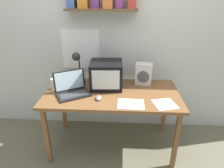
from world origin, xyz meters
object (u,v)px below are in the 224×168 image
object	(u,v)px
corner_desk	(112,97)
desk_lamp	(77,62)
open_notebook	(131,104)
juice_glass	(54,85)
space_heater	(144,74)
crt_monitor	(106,75)
loose_paper_near_laptop	(165,104)
computer_mouse	(99,98)
laptop	(72,88)

from	to	relation	value
corner_desk	desk_lamp	distance (m)	0.59
open_notebook	juice_glass	bearing A→B (deg)	161.37
desk_lamp	space_heater	distance (m)	0.80
space_heater	crt_monitor	bearing A→B (deg)	-157.53
corner_desk	space_heater	world-z (taller)	space_heater
corner_desk	loose_paper_near_laptop	size ratio (longest dim) A/B	5.70
juice_glass	space_heater	bearing A→B (deg)	10.98
corner_desk	open_notebook	world-z (taller)	open_notebook
crt_monitor	space_heater	distance (m)	0.45
crt_monitor	desk_lamp	distance (m)	0.38
crt_monitor	juice_glass	size ratio (longest dim) A/B	2.98
open_notebook	corner_desk	bearing A→B (deg)	128.55
juice_glass	loose_paper_near_laptop	world-z (taller)	juice_glass
corner_desk	crt_monitor	world-z (taller)	crt_monitor
corner_desk	desk_lamp	size ratio (longest dim) A/B	3.80
computer_mouse	desk_lamp	bearing A→B (deg)	126.97
computer_mouse	loose_paper_near_laptop	xyz separation A→B (m)	(0.67, -0.07, -0.01)
corner_desk	open_notebook	xyz separation A→B (m)	(0.20, -0.26, 0.07)
computer_mouse	open_notebook	distance (m)	0.35
desk_lamp	space_heater	size ratio (longest dim) A/B	1.50
desk_lamp	loose_paper_near_laptop	xyz separation A→B (m)	(0.97, -0.46, -0.28)
crt_monitor	corner_desk	bearing A→B (deg)	-64.90
loose_paper_near_laptop	juice_glass	bearing A→B (deg)	167.08
desk_lamp	computer_mouse	world-z (taller)	desk_lamp
desk_lamp	loose_paper_near_laptop	distance (m)	1.11
desk_lamp	open_notebook	world-z (taller)	desk_lamp
open_notebook	desk_lamp	bearing A→B (deg)	142.92
crt_monitor	desk_lamp	world-z (taller)	desk_lamp
corner_desk	computer_mouse	xyz separation A→B (m)	(-0.13, -0.17, 0.08)
laptop	computer_mouse	bearing A→B (deg)	-50.61
crt_monitor	loose_paper_near_laptop	world-z (taller)	crt_monitor
juice_glass	corner_desk	bearing A→B (deg)	-3.29
crt_monitor	juice_glass	bearing A→B (deg)	-173.27
laptop	open_notebook	world-z (taller)	laptop
computer_mouse	corner_desk	bearing A→B (deg)	52.73
desk_lamp	loose_paper_near_laptop	world-z (taller)	desk_lamp
desk_lamp	computer_mouse	distance (m)	0.55
desk_lamp	juice_glass	bearing A→B (deg)	-124.99
laptop	computer_mouse	distance (m)	0.33
desk_lamp	laptop	bearing A→B (deg)	-74.65
crt_monitor	juice_glass	distance (m)	0.61
open_notebook	loose_paper_near_laptop	world-z (taller)	same
crt_monitor	computer_mouse	size ratio (longest dim) A/B	3.61
laptop	desk_lamp	xyz separation A→B (m)	(0.02, 0.27, 0.22)
crt_monitor	laptop	size ratio (longest dim) A/B	0.88
space_heater	open_notebook	bearing A→B (deg)	-98.28
laptop	desk_lamp	size ratio (longest dim) A/B	1.10
computer_mouse	crt_monitor	bearing A→B (deg)	79.96
space_heater	corner_desk	bearing A→B (deg)	-136.97
corner_desk	open_notebook	distance (m)	0.33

